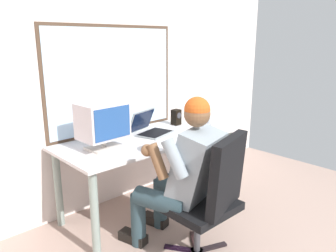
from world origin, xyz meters
TOP-DOWN VIEW (x-y plane):
  - wall_rear at (0.01, 2.29)m, footprint 5.10×0.08m
  - desk at (0.24, 1.86)m, footprint 1.77×0.76m
  - office_chair at (0.05, 0.94)m, footprint 0.56×0.57m
  - person_seated at (-0.01, 1.20)m, footprint 0.63×0.85m
  - crt_monitor at (-0.28, 1.85)m, footprint 0.40×0.30m
  - laptop at (0.30, 1.95)m, footprint 0.41×0.40m
  - wine_glass at (0.86, 1.65)m, footprint 0.09×0.09m
  - desk_speaker at (0.73, 2.01)m, footprint 0.09×0.09m

SIDE VIEW (x-z plane):
  - office_chair at x=0.05m, z-range 0.05..1.03m
  - desk at x=0.24m, z-range 0.26..0.99m
  - person_seated at x=-0.01m, z-range 0.02..1.25m
  - laptop at x=0.30m, z-range 0.68..0.90m
  - desk_speaker at x=0.73m, z-range 0.73..0.90m
  - wine_glass at x=0.86m, z-range 0.75..0.88m
  - crt_monitor at x=-0.28m, z-range 0.77..1.16m
  - wall_rear at x=0.01m, z-range 0.00..2.50m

